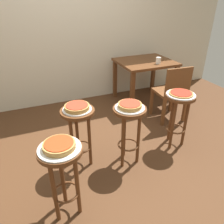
% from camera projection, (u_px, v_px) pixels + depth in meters
% --- Properties ---
extents(ground_plane, '(6.00, 6.00, 0.00)m').
position_uv_depth(ground_plane, '(105.00, 151.00, 2.72)').
color(ground_plane, '#4C2D19').
extents(back_wall, '(6.00, 0.10, 3.00)m').
position_uv_depth(back_wall, '(65.00, 10.00, 3.35)').
color(back_wall, beige).
rests_on(back_wall, ground_plane).
extents(stool_foreground, '(0.35, 0.35, 0.69)m').
position_uv_depth(stool_foreground, '(62.00, 168.00, 1.74)').
color(stool_foreground, '#5B3319').
rests_on(stool_foreground, ground_plane).
extents(serving_plate_foreground, '(0.33, 0.33, 0.01)m').
position_uv_depth(serving_plate_foreground, '(60.00, 148.00, 1.65)').
color(serving_plate_foreground, white).
rests_on(serving_plate_foreground, stool_foreground).
extents(pizza_foreground, '(0.25, 0.25, 0.05)m').
position_uv_depth(pizza_foreground, '(59.00, 145.00, 1.63)').
color(pizza_foreground, '#B78442').
rests_on(pizza_foreground, serving_plate_foreground).
extents(stool_middle, '(0.35, 0.35, 0.69)m').
position_uv_depth(stool_middle, '(129.00, 124.00, 2.33)').
color(stool_middle, '#5B3319').
rests_on(stool_middle, ground_plane).
extents(serving_plate_middle, '(0.31, 0.31, 0.01)m').
position_uv_depth(serving_plate_middle, '(130.00, 108.00, 2.23)').
color(serving_plate_middle, silver).
rests_on(serving_plate_middle, stool_middle).
extents(pizza_middle, '(0.24, 0.24, 0.05)m').
position_uv_depth(pizza_middle, '(130.00, 105.00, 2.22)').
color(pizza_middle, '#B78442').
rests_on(pizza_middle, serving_plate_middle).
extents(stool_leftside, '(0.35, 0.35, 0.69)m').
position_uv_depth(stool_leftside, '(178.00, 110.00, 2.61)').
color(stool_leftside, '#5B3319').
rests_on(stool_leftside, ground_plane).
extents(serving_plate_leftside, '(0.33, 0.33, 0.01)m').
position_uv_depth(serving_plate_leftside, '(181.00, 94.00, 2.52)').
color(serving_plate_leftside, silver).
rests_on(serving_plate_leftside, stool_leftside).
extents(pizza_leftside, '(0.28, 0.28, 0.02)m').
position_uv_depth(pizza_leftside, '(181.00, 93.00, 2.51)').
color(pizza_leftside, '#B78442').
rests_on(pizza_leftside, serving_plate_leftside).
extents(stool_rear, '(0.35, 0.35, 0.69)m').
position_uv_depth(stool_rear, '(79.00, 126.00, 2.29)').
color(stool_rear, '#5B3319').
rests_on(stool_rear, ground_plane).
extents(serving_plate_rear, '(0.29, 0.29, 0.01)m').
position_uv_depth(serving_plate_rear, '(77.00, 109.00, 2.20)').
color(serving_plate_rear, silver).
rests_on(serving_plate_rear, stool_rear).
extents(pizza_rear, '(0.25, 0.25, 0.05)m').
position_uv_depth(pizza_rear, '(77.00, 107.00, 2.18)').
color(pizza_rear, '#B78442').
rests_on(pizza_rear, serving_plate_rear).
extents(dining_table, '(0.91, 0.79, 0.73)m').
position_uv_depth(dining_table, '(145.00, 67.00, 3.72)').
color(dining_table, '#5B3319').
rests_on(dining_table, ground_plane).
extents(cup_near_edge, '(0.08, 0.08, 0.10)m').
position_uv_depth(cup_near_edge, '(158.00, 60.00, 3.49)').
color(cup_near_edge, silver).
rests_on(cup_near_edge, dining_table).
extents(wooden_chair, '(0.42, 0.42, 0.85)m').
position_uv_depth(wooden_chair, '(172.00, 91.00, 3.18)').
color(wooden_chair, brown).
rests_on(wooden_chair, ground_plane).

